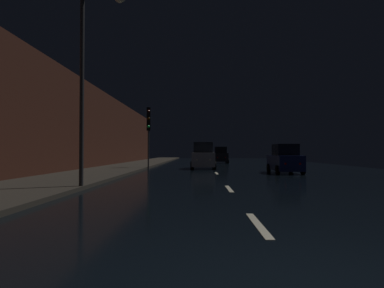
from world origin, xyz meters
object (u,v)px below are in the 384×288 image
Objects in this scene: car_distant_taillights at (220,156)px; car_parked_right_far at (285,160)px; traffic_light_far_left at (148,124)px; car_approaching_headlights at (203,157)px; streetlamp_overhead at (94,58)px.

car_distant_taillights is 19.25m from car_parked_right_far.
car_parked_right_far is at bearing -171.09° from car_distant_taillights.
car_parked_right_far is at bearing 52.61° from traffic_light_far_left.
car_approaching_headlights is 7.62m from car_parked_right_far.
traffic_light_far_left is 0.68× the size of streetlamp_overhead.
car_distant_taillights is (6.58, 28.60, -3.98)m from streetlamp_overhead.
car_distant_taillights is at bearing 170.23° from car_approaching_headlights.
car_approaching_headlights is (4.49, 0.42, -2.68)m from traffic_light_far_left.
car_approaching_headlights is at bearing 74.25° from streetlamp_overhead.
streetlamp_overhead is 1.96× the size of car_parked_right_far.
streetlamp_overhead is at bearing -9.26° from traffic_light_far_left.
car_approaching_headlights is 1.14× the size of car_parked_right_far.
streetlamp_overhead is at bearing -15.75° from car_approaching_headlights.
streetlamp_overhead is at bearing 135.08° from car_parked_right_far.
traffic_light_far_left is 15.80m from car_distant_taillights.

